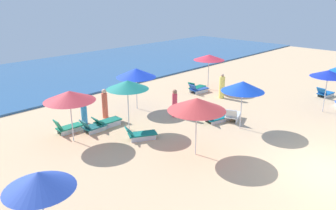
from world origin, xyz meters
TOP-DOWN VIEW (x-y plane):
  - ground_plane at (0.00, 0.00)m, footprint 60.00×60.00m
  - ocean at (0.00, 22.76)m, footprint 60.00×14.49m
  - umbrella_0 at (-2.44, 4.76)m, footprint 2.44×2.44m
  - umbrella_1 at (-9.55, 4.16)m, footprint 1.86×1.86m
  - umbrella_2 at (-2.66, 8.92)m, footprint 2.09×2.09m
  - lounge_chair_2_0 at (-3.20, 10.09)m, footprint 1.55×0.66m
  - lounge_chair_2_1 at (-3.05, 7.62)m, footprint 1.57×1.21m
  - umbrella_3 at (-5.35, 9.75)m, footprint 2.33×2.33m
  - lounge_chair_3_0 at (-4.07, 10.05)m, footprint 1.26×0.70m
  - lounge_chair_3_1 at (-4.99, 10.85)m, footprint 1.40×0.63m
  - umbrella_4 at (6.19, 10.67)m, footprint 2.18×2.18m
  - lounge_chair_4_0 at (5.14, 10.87)m, footprint 1.51×0.64m
  - lounge_chair_4_1 at (4.96, 10.57)m, footprint 1.49×0.81m
  - umbrella_5 at (1.40, 4.96)m, footprint 2.15×2.15m
  - lounge_chair_5_0 at (2.09, 5.87)m, footprint 1.49×1.10m
  - lounge_chair_5_1 at (1.31, 6.42)m, footprint 1.65×1.02m
  - umbrella_6 at (-0.21, 11.11)m, footprint 2.33×2.33m
  - umbrella_7 at (6.96, 2.84)m, footprint 1.98×1.98m
  - lounge_chair_8_0 at (10.09, 3.87)m, footprint 1.42×0.83m
  - beachgoer_0 at (5.09, 8.71)m, footprint 0.50×0.50m
  - beachgoer_1 at (0.34, 8.54)m, footprint 0.31×0.31m
  - beachgoer_2 at (-2.43, 11.24)m, footprint 0.43×0.43m
  - beachgoer_3 at (-3.74, 11.29)m, footprint 0.32×0.32m

SIDE VIEW (x-z plane):
  - ground_plane at x=0.00m, z-range 0.00..0.00m
  - ocean at x=0.00m, z-range 0.00..0.12m
  - lounge_chair_5_1 at x=1.31m, z-range -0.08..0.53m
  - lounge_chair_8_0 at x=10.09m, z-range -0.10..0.61m
  - lounge_chair_4_1 at x=4.96m, z-range -0.08..0.60m
  - lounge_chair_2_1 at x=-3.05m, z-range -0.07..0.59m
  - lounge_chair_3_0 at x=-4.07m, z-range -0.09..0.62m
  - lounge_chair_2_0 at x=-3.20m, z-range -0.06..0.60m
  - lounge_chair_3_1 at x=-4.99m, z-range -0.12..0.67m
  - lounge_chair_4_0 at x=5.14m, z-range -0.11..0.66m
  - lounge_chair_5_0 at x=2.09m, z-range -0.10..0.70m
  - beachgoer_0 at x=5.09m, z-range -0.06..1.56m
  - beachgoer_3 at x=-3.74m, z-range -0.04..1.56m
  - beachgoer_1 at x=0.34m, z-range -0.01..1.57m
  - beachgoer_2 at x=-2.43m, z-range -0.03..1.62m
  - umbrella_1 at x=-9.55m, z-range 0.90..3.21m
  - umbrella_6 at x=-0.21m, z-range 0.97..3.44m
  - umbrella_3 at x=-5.35m, z-range 0.99..3.44m
  - umbrella_5 at x=1.40m, z-range 0.99..3.48m
  - umbrella_0 at x=-2.44m, z-range 1.00..3.54m
  - umbrella_7 at x=6.96m, z-range 1.04..3.52m
  - umbrella_4 at x=6.19m, z-range 1.06..3.57m
  - umbrella_2 at x=-2.66m, z-range 1.07..3.66m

